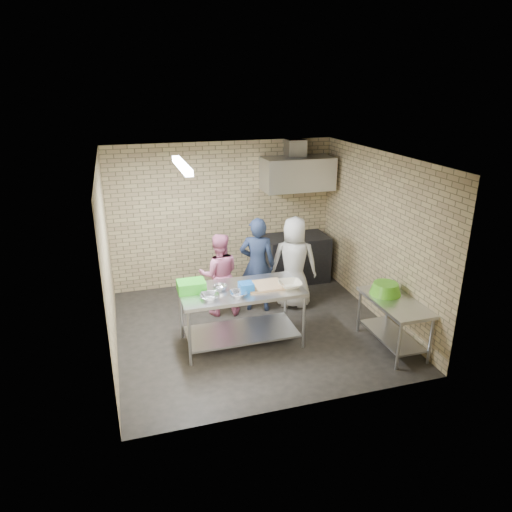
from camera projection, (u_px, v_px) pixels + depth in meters
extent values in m
plane|color=black|center=(254.00, 328.00, 7.53)|extent=(4.20, 4.20, 0.00)
plane|color=black|center=(253.00, 158.00, 6.58)|extent=(4.20, 4.20, 0.00)
cube|color=tan|center=(223.00, 214.00, 8.85)|extent=(4.20, 0.06, 2.70)
cube|color=tan|center=(304.00, 306.00, 5.26)|extent=(4.20, 0.06, 2.70)
cube|color=tan|center=(107.00, 263.00, 6.49)|extent=(0.06, 4.00, 2.70)
cube|color=tan|center=(378.00, 236.00, 7.62)|extent=(0.06, 4.00, 2.70)
cube|color=silver|center=(241.00, 316.00, 6.97)|extent=(1.77, 0.88, 0.88)
cube|color=silver|center=(393.00, 324.00, 6.89)|extent=(0.60, 1.20, 0.75)
cube|color=black|center=(296.00, 258.00, 9.21)|extent=(1.20, 0.70, 0.90)
cube|color=silver|center=(298.00, 174.00, 8.68)|extent=(1.30, 0.60, 0.60)
cube|color=#A5A8AD|center=(295.00, 148.00, 8.66)|extent=(0.35, 0.30, 0.30)
cube|color=#3F2B19|center=(308.00, 180.00, 8.99)|extent=(0.80, 0.20, 0.04)
cube|color=white|center=(182.00, 165.00, 6.33)|extent=(0.10, 1.25, 0.08)
cube|color=green|center=(191.00, 286.00, 6.71)|extent=(0.39, 0.29, 0.16)
cube|color=blue|center=(246.00, 287.00, 6.72)|extent=(0.20, 0.20, 0.13)
cube|color=tan|center=(264.00, 286.00, 6.89)|extent=(0.54, 0.41, 0.03)
imported|color=silver|center=(210.00, 297.00, 6.49)|extent=(0.30, 0.30, 0.07)
imported|color=silver|center=(220.00, 288.00, 6.77)|extent=(0.23, 0.23, 0.07)
imported|color=silver|center=(238.00, 294.00, 6.58)|extent=(0.28, 0.28, 0.06)
imported|color=beige|center=(290.00, 285.00, 6.86)|extent=(0.37, 0.37, 0.08)
cylinder|color=green|center=(316.00, 175.00, 9.00)|extent=(0.06, 0.06, 0.15)
imported|color=#141A32|center=(257.00, 265.00, 7.89)|extent=(0.70, 0.58, 1.63)
imported|color=#D26F97|center=(219.00, 275.00, 7.79)|extent=(0.75, 0.63, 1.40)
imported|color=silver|center=(294.00, 263.00, 8.04)|extent=(0.91, 0.76, 1.60)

